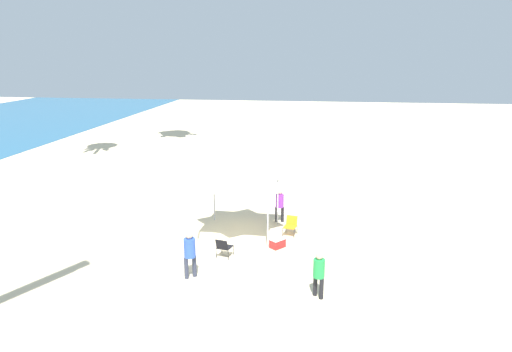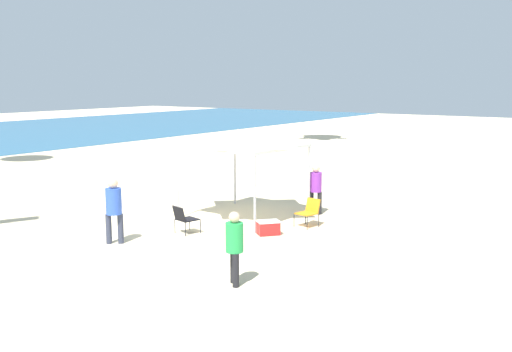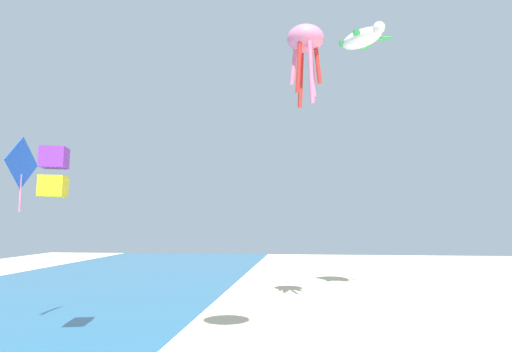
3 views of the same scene
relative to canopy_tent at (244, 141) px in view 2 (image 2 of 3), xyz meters
The scene contains 8 objects.
ground 3.23m from the canopy_tent, 155.61° to the left, with size 120.00×120.00×0.10m, color beige.
canopy_tent is the anchor object (origin of this frame).
folding_chair_facing_ocean 3.34m from the canopy_tent, behind, with size 0.73×0.65×0.82m.
folding_chair_right_of_tent 3.04m from the canopy_tent, 86.89° to the right, with size 0.72×0.64×0.82m.
cooler_box 3.24m from the canopy_tent, 126.98° to the right, with size 0.74×0.71×0.40m.
person_beachcomber 4.83m from the canopy_tent, 167.55° to the left, with size 0.42×0.42×1.76m.
person_near_umbrella 6.59m from the canopy_tent, 145.91° to the right, with size 0.38×0.38×1.60m.
person_far_stroller 2.80m from the canopy_tent, 44.88° to the right, with size 0.38×0.43×1.61m.
Camera 2 is at (-13.25, -11.78, 4.33)m, focal length 41.91 mm.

